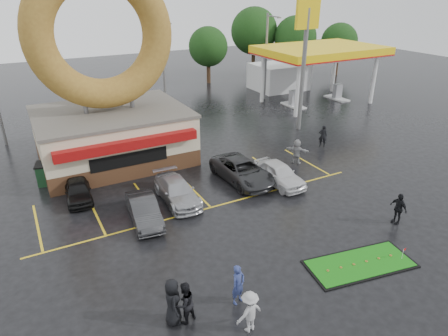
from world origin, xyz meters
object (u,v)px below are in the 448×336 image
donut_shop (109,100)px  person_blue (238,284)px  shell_sign (305,42)px  car_dgrey (144,210)px  streetlight_mid (164,67)px  car_silver (177,191)px  car_grey (242,171)px  dumpster (53,173)px  person_cameraman (398,208)px  streetlight_right (267,55)px  car_white (279,173)px  gas_station (301,63)px  car_black (78,190)px  putting_green (360,264)px

donut_shop → person_blue: (0.61, -16.79, -3.58)m
shell_sign → car_dgrey: (-16.79, -8.17, -6.72)m
streetlight_mid → car_silver: (-5.39, -15.86, -4.13)m
streetlight_mid → car_grey: streetlight_mid is taller
donut_shop → dumpster: bearing=-157.4°
streetlight_mid → person_cameraman: bearing=-80.2°
person_blue → person_cameraman: size_ratio=1.01×
streetlight_right → person_blue: (-18.39, -25.74, -3.90)m
car_white → donut_shop: bearing=130.8°
gas_station → shell_sign: size_ratio=1.29×
streetlight_mid → car_white: streetlight_mid is taller
dumpster → donut_shop: bearing=35.9°
donut_shop → car_grey: donut_shop is taller
dumpster → person_blue: bearing=-57.8°
donut_shop → streetlight_right: donut_shop is taller
car_grey → streetlight_right: bearing=49.7°
person_cameraman → streetlight_mid: bearing=-170.6°
streetlight_mid → streetlight_right: 12.04m
shell_sign → person_blue: size_ratio=6.01×
car_black → putting_green: 16.11m
shell_sign → person_cameraman: shell_sign is taller
streetlight_right → car_white: size_ratio=2.16×
streetlight_right → person_cameraman: (-7.92, -24.64, -3.91)m
donut_shop → putting_green: donut_shop is taller
shell_sign → streetlight_right: shell_sign is taller
donut_shop → putting_green: 19.19m
person_cameraman → dumpster: bearing=-132.0°
donut_shop → car_white: (8.20, -8.90, -3.75)m
streetlight_right → person_cameraman: 26.18m
car_black → car_dgrey: car_dgrey is taller
car_black → car_grey: car_grey is taller
dumpster → car_black: bearing=-58.5°
person_cameraman → shell_sign: bearing=161.1°
streetlight_right → person_cameraman: bearing=-107.8°
putting_green → streetlight_right: bearing=65.0°
car_grey → car_white: car_grey is taller
car_black → car_silver: car_silver is taller
car_white → person_blue: size_ratio=2.36×
person_blue → donut_shop: bearing=72.9°
person_blue → person_cameraman: 10.53m
car_silver → car_black: bearing=151.5°
gas_station → person_blue: bearing=-132.1°
car_grey → putting_green: bearing=-90.3°
car_black → dumpster: size_ratio=1.99×
gas_station → car_dgrey: (-23.79, -17.11, -3.04)m
car_black → car_grey: (9.82, -2.47, 0.11)m
car_grey → dumpster: car_grey is taller
gas_station → car_grey: size_ratio=2.63×
shell_sign → car_dgrey: shell_sign is taller
streetlight_right → car_dgrey: size_ratio=2.25×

